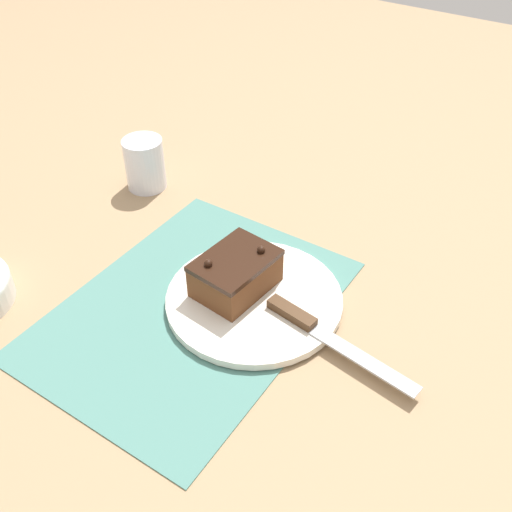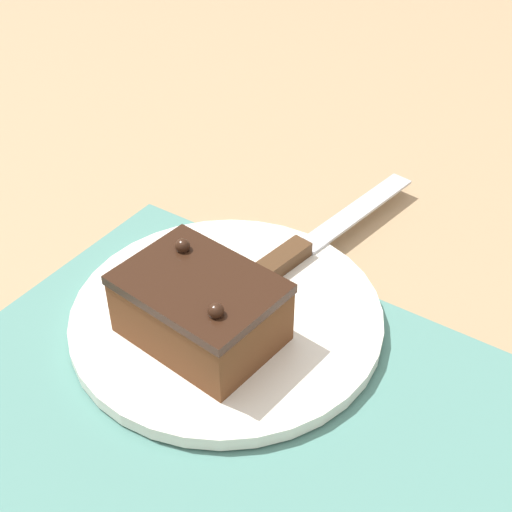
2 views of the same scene
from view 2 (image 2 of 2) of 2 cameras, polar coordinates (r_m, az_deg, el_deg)
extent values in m
plane|color=#9E7F5B|center=(0.54, -1.62, -12.25)|extent=(3.00, 3.00, 0.00)
cube|color=slate|center=(0.54, -1.63, -12.12)|extent=(0.46, 0.34, 0.00)
cylinder|color=white|center=(0.60, -2.35, -4.85)|extent=(0.26, 0.26, 0.01)
cube|color=brown|center=(0.56, -4.45, -4.48)|extent=(0.13, 0.10, 0.05)
cube|color=black|center=(0.54, -4.60, -2.27)|extent=(0.13, 0.10, 0.01)
sphere|color=black|center=(0.57, -5.90, 0.81)|extent=(0.01, 0.01, 0.01)
sphere|color=black|center=(0.51, -3.23, -4.41)|extent=(0.01, 0.01, 0.01)
cube|color=#472D19|center=(0.63, 1.62, -0.69)|extent=(0.03, 0.08, 0.01)
cube|color=#B7BABF|center=(0.71, 8.03, 3.54)|extent=(0.05, 0.17, 0.00)
camera|label=1|loc=(0.78, 71.22, 33.34)|focal=42.00mm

